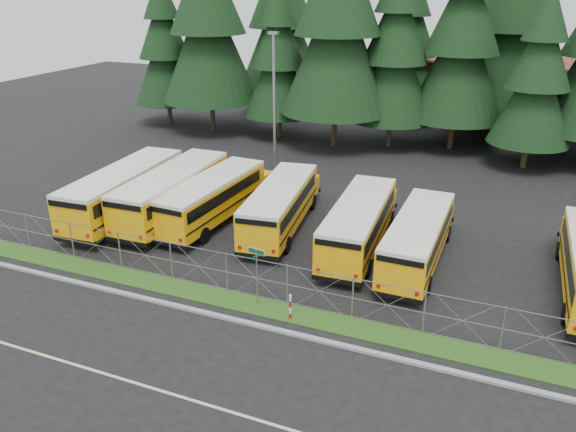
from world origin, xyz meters
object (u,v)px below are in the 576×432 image
Objects in this scene: striped_bollard at (290,307)px; bus_3 at (282,207)px; light_standard at (274,101)px; street_sign at (257,265)px; bus_2 at (215,199)px; bus_6 at (419,240)px; bus_1 at (176,193)px; bus_5 at (360,225)px; bus_0 at (128,192)px.

bus_3 is at bearing 114.95° from striped_bollard.
striped_bollard is 0.12× the size of light_standard.
street_sign is 2.34× the size of striped_bollard.
bus_2 is 1.05× the size of bus_6.
bus_6 is 16.36m from light_standard.
bus_5 is at bearing -1.79° from bus_1.
bus_5 is (14.28, 0.84, -0.14)m from bus_0.
bus_2 is at bearing 134.78° from striped_bollard.
bus_1 is 1.09× the size of bus_3.
bus_0 is 5.45m from bus_2.
bus_2 is (5.31, 1.21, -0.13)m from bus_0.
bus_0 is 9.57× the size of striped_bollard.
striped_bollard is (-4.06, -7.24, -0.71)m from bus_6.
bus_1 is 11.47m from bus_5.
bus_3 is 9.51m from striped_bollard.
bus_1 is at bearing -104.56° from light_standard.
street_sign is (-2.63, -7.32, 0.67)m from bus_5.
bus_0 is at bearing -179.60° from bus_5.
light_standard is (-9.03, 9.43, 4.13)m from bus_5.
bus_6 is at bearing -16.89° from bus_3.
light_standard is (-4.19, 8.65, 4.14)m from bus_3.
bus_1 is 13.25m from striped_bollard.
street_sign is at bearing -47.35° from bus_2.
street_sign is (8.84, -7.39, 0.55)m from bus_1.
street_sign is at bearing -112.71° from bus_5.
bus_5 reaches higher than striped_bollard.
bus_0 is 4.09× the size of street_sign.
street_sign is at bearing -69.07° from light_standard.
bus_0 reaches higher than street_sign.
light_standard is (-12.25, 10.01, 4.19)m from bus_6.
bus_3 is 1.04× the size of bus_6.
bus_0 is 1.15× the size of bus_6.
street_sign reaches higher than striped_bollard.
bus_0 reaches higher than bus_2.
striped_bollard is (10.62, -7.88, -0.88)m from bus_1.
bus_3 is 3.69× the size of street_sign.
striped_bollard is 19.70m from light_standard.
light_standard reaches higher than bus_5.
bus_2 is 11.55m from striped_bollard.
bus_5 is 3.27m from bus_6.
bus_2 is 8.98m from bus_5.
striped_bollard is (13.43, -6.97, -0.90)m from bus_0.
bus_2 reaches higher than bus_5.
bus_0 is at bearing 150.93° from street_sign.
bus_0 is at bearing -164.03° from bus_2.
striped_bollard is at bearing -64.61° from light_standard.
bus_2 is at bearing -89.58° from light_standard.
light_standard reaches higher than bus_2.
bus_1 is 11.53m from street_sign.
light_standard reaches higher than street_sign.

